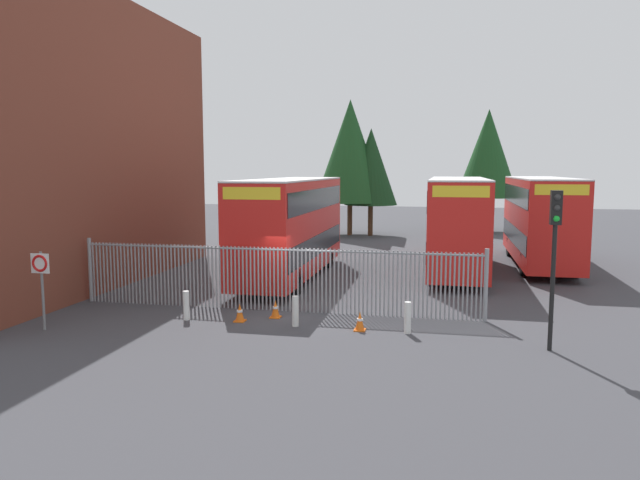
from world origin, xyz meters
The scene contains 17 objects.
ground_plane centered at (0.00, 8.00, 0.00)m, with size 100.00×100.00×0.00m, color #3D3D42.
depot_building_brick centered at (-11.13, 2.79, 5.92)m, with size 6.03×17.53×11.83m, color brown.
palisade_fence centered at (-0.76, 0.00, 1.18)m, with size 14.17×0.14×2.35m.
double_decker_bus_near_gate centered at (-1.76, 6.06, 2.42)m, with size 2.54×10.81×4.42m.
double_decker_bus_behind_fence_left centered at (5.48, 9.32, 2.42)m, with size 2.54×10.81×4.42m.
double_decker_bus_behind_fence_right centered at (9.59, 12.13, 2.42)m, with size 2.54×10.81×4.42m.
bollard_near_left centered at (-3.18, -1.83, 0.47)m, with size 0.20×0.20×0.95m, color silver.
bollard_center_front centered at (0.46, -1.85, 0.47)m, with size 0.20×0.20×0.95m, color silver.
bollard_near_right centered at (3.92, -1.94, 0.47)m, with size 0.20×0.20×0.95m, color silver.
traffic_cone_by_gate centered at (-0.44, -0.95, 0.29)m, with size 0.34×0.34×0.59m.
traffic_cone_mid_forecourt centered at (2.49, -1.93, 0.29)m, with size 0.34×0.34×0.59m.
traffic_cone_near_kerb centered at (-1.42, -1.66, 0.29)m, with size 0.34×0.34×0.59m.
speed_limit_sign_post centered at (-6.89, -3.87, 1.78)m, with size 0.60×0.14×2.40m.
traffic_light_kerbside centered at (7.77, -2.84, 2.99)m, with size 0.28×0.33×4.30m.
tree_tall_back centered at (-0.45, 23.83, 4.99)m, with size 3.85×3.85×7.75m.
tree_short_side centered at (7.98, 28.33, 6.01)m, with size 4.69×4.69×9.37m.
tree_mid_row centered at (-1.97, 23.81, 6.11)m, with size 5.17×5.17×9.81m.
Camera 1 is at (4.96, -19.34, 4.87)m, focal length 33.46 mm.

